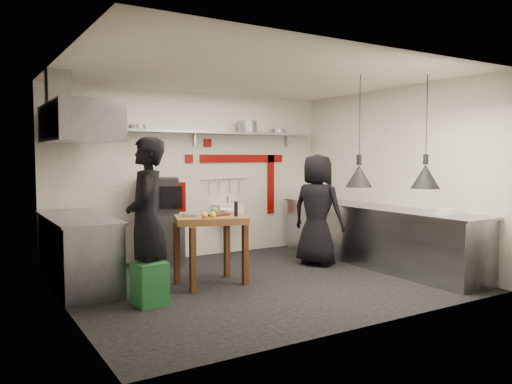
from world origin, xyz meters
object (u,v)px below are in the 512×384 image
green_bin (150,283)px  chef_right (317,210)px  prep_table (211,250)px  combi_oven (158,196)px  chef_left (146,220)px  oven_stand (161,239)px

green_bin → chef_right: chef_right is taller
prep_table → green_bin: bearing=-137.0°
green_bin → combi_oven: bearing=66.9°
chef_left → oven_stand: bearing=176.3°
prep_table → chef_right: size_ratio=0.53×
oven_stand → prep_table: 1.56m
prep_table → chef_right: (1.99, 0.24, 0.42)m
combi_oven → chef_right: size_ratio=0.36×
oven_stand → green_bin: (-0.90, -2.03, -0.15)m
oven_stand → combi_oven: bearing=159.5°
chef_left → chef_right: bearing=121.8°
prep_table → chef_right: 2.05m
chef_left → chef_right: (2.98, 0.54, -0.10)m
chef_left → green_bin: bearing=11.6°
oven_stand → combi_oven: size_ratio=1.29×
oven_stand → prep_table: (0.11, -1.56, 0.06)m
green_bin → prep_table: bearing=24.8°
chef_left → chef_right: chef_left is taller
prep_table → chef_right: bearing=25.0°
green_bin → prep_table: prep_table is taller
oven_stand → green_bin: 2.22m
green_bin → prep_table: (1.02, 0.47, 0.21)m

